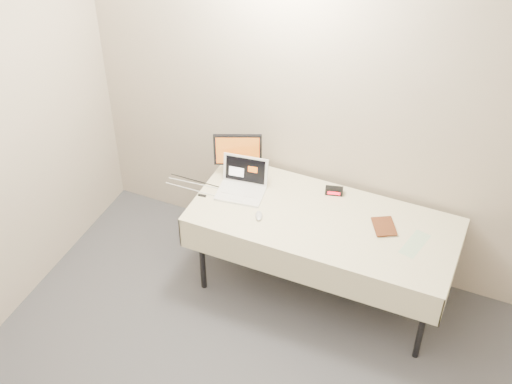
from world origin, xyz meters
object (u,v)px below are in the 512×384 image
at_px(laptop, 243,184).
at_px(book, 375,218).
at_px(monitor, 238,152).
at_px(table, 324,226).

distance_m(laptop, book, 0.99).
height_order(monitor, book, monitor).
distance_m(monitor, book, 1.12).
bearing_deg(book, laptop, 150.03).
height_order(table, laptop, laptop).
height_order(laptop, book, laptop).
distance_m(table, laptop, 0.67).
bearing_deg(laptop, monitor, 116.72).
relative_size(monitor, book, 1.87).
bearing_deg(monitor, book, -32.05).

